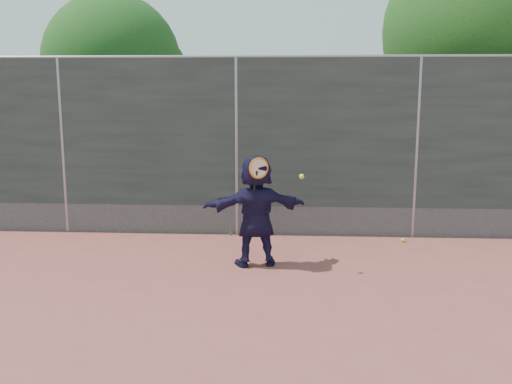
{
  "coord_description": "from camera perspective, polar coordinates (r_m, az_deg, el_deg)",
  "views": [
    {
      "loc": [
        0.9,
        -6.05,
        2.51
      ],
      "look_at": [
        0.43,
        1.78,
        1.06
      ],
      "focal_mm": 40.0,
      "sensor_mm": 36.0,
      "label": 1
    }
  ],
  "objects": [
    {
      "name": "tree_right",
      "position": [
        12.43,
        21.83,
        14.27
      ],
      "size": [
        3.78,
        3.6,
        5.39
      ],
      "color": "#382314",
      "rests_on": "ground"
    },
    {
      "name": "fence",
      "position": [
        9.64,
        -1.96,
        4.94
      ],
      "size": [
        20.0,
        0.06,
        3.03
      ],
      "color": "#38423D",
      "rests_on": "ground"
    },
    {
      "name": "player",
      "position": [
        8.03,
        -0.0,
        -1.86
      ],
      "size": [
        1.54,
        0.8,
        1.59
      ],
      "primitive_type": "imported",
      "rotation": [
        0.0,
        0.0,
        3.38
      ],
      "color": "#181335",
      "rests_on": "ground"
    },
    {
      "name": "swing_action",
      "position": [
        7.71,
        0.69,
        2.19
      ],
      "size": [
        0.75,
        0.19,
        0.51
      ],
      "color": "orange",
      "rests_on": "ground"
    },
    {
      "name": "weed_clump",
      "position": [
        9.75,
        -0.25,
        -3.64
      ],
      "size": [
        0.68,
        0.07,
        0.3
      ],
      "color": "#387226",
      "rests_on": "ground"
    },
    {
      "name": "ground",
      "position": [
        6.61,
        -4.77,
        -11.87
      ],
      "size": [
        80.0,
        80.0,
        0.0
      ],
      "primitive_type": "plane",
      "color": "#9E4C42",
      "rests_on": "ground"
    },
    {
      "name": "ball_ground",
      "position": [
        9.69,
        14.49,
        -4.67
      ],
      "size": [
        0.07,
        0.07,
        0.07
      ],
      "primitive_type": "sphere",
      "color": "#D3E633",
      "rests_on": "ground"
    },
    {
      "name": "tree_left",
      "position": [
        13.16,
        -13.44,
        12.06
      ],
      "size": [
        3.15,
        3.0,
        4.53
      ],
      "color": "#382314",
      "rests_on": "ground"
    }
  ]
}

